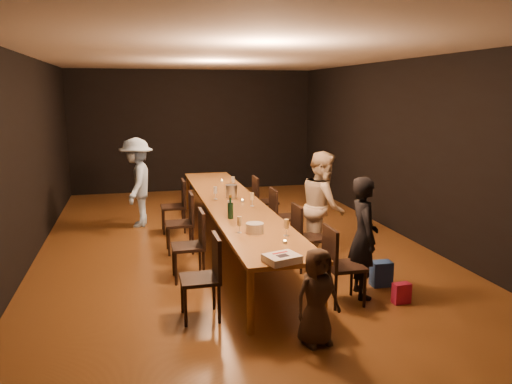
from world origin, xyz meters
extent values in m
plane|color=#432510|center=(0.00, 0.00, 0.00)|extent=(10.00, 10.00, 0.00)
cube|color=black|center=(0.00, 5.00, 1.50)|extent=(6.00, 0.04, 3.00)
cube|color=black|center=(0.00, -5.00, 1.50)|extent=(6.00, 0.04, 3.00)
cube|color=black|center=(-3.00, 0.00, 1.50)|extent=(0.04, 10.00, 3.00)
cube|color=black|center=(3.00, 0.00, 1.50)|extent=(0.04, 10.00, 3.00)
cube|color=silver|center=(0.00, 0.00, 3.00)|extent=(6.00, 10.00, 0.04)
cube|color=#98612C|center=(0.00, 0.00, 0.72)|extent=(0.90, 6.00, 0.05)
cylinder|color=#98612C|center=(-0.40, -2.90, 0.35)|extent=(0.08, 0.08, 0.70)
cylinder|color=#98612C|center=(0.40, -2.90, 0.35)|extent=(0.08, 0.08, 0.70)
cylinder|color=#98612C|center=(-0.40, 2.90, 0.35)|extent=(0.08, 0.08, 0.70)
cylinder|color=#98612C|center=(0.40, 2.90, 0.35)|extent=(0.08, 0.08, 0.70)
imported|color=black|center=(1.15, -2.25, 0.74)|extent=(0.44, 0.59, 1.48)
imported|color=beige|center=(1.18, -0.84, 0.81)|extent=(0.77, 0.90, 1.62)
imported|color=#9CC3F2|center=(-1.45, 1.75, 0.82)|extent=(0.77, 1.15, 1.64)
imported|color=#3C2D22|center=(0.19, -3.24, 0.49)|extent=(0.53, 0.40, 0.98)
cube|color=#C81E4E|center=(1.51, -2.58, 0.12)|extent=(0.21, 0.12, 0.25)
cube|color=#254BA3|center=(1.53, -2.02, 0.16)|extent=(0.26, 0.18, 0.32)
cube|color=white|center=(-0.07, -2.90, 0.79)|extent=(0.40, 0.35, 0.08)
cube|color=black|center=(-0.07, -2.93, 0.83)|extent=(0.14, 0.12, 0.00)
cube|color=red|center=(-0.07, -2.83, 0.83)|extent=(0.18, 0.08, 0.00)
cylinder|color=silver|center=(-0.08, -1.79, 0.81)|extent=(0.22, 0.22, 0.12)
cylinder|color=silver|center=(0.04, 0.35, 0.86)|extent=(0.22, 0.22, 0.21)
cylinder|color=#B2B7B2|center=(0.15, -2.29, 0.77)|extent=(0.05, 0.05, 0.03)
cylinder|color=#B2B7B2|center=(0.15, -0.01, 0.77)|extent=(0.05, 0.05, 0.03)
cylinder|color=#B2B7B2|center=(0.15, 1.86, 0.77)|extent=(0.05, 0.05, 0.03)
camera|label=1|loc=(-1.49, -7.54, 2.45)|focal=35.00mm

